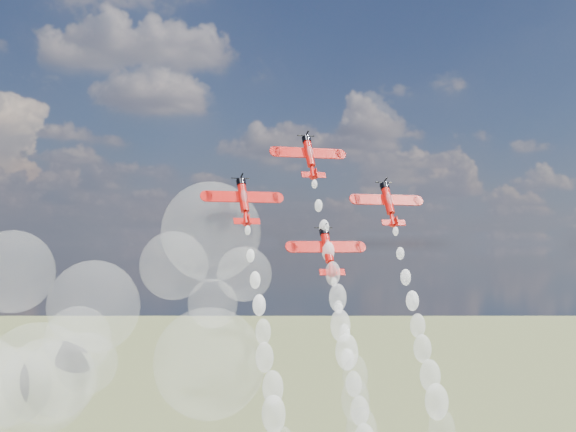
# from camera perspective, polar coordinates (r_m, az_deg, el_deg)

# --- Properties ---
(plane_lead) EXTENTS (13.59, 6.88, 8.98)m
(plane_lead) POSITION_cam_1_polar(r_m,az_deg,el_deg) (155.49, 1.54, 4.30)
(plane_lead) COLOR red
(plane_lead) RESTS_ON ground
(plane_left) EXTENTS (13.59, 6.88, 8.98)m
(plane_left) POSITION_cam_1_polar(r_m,az_deg,el_deg) (145.76, -3.18, 1.13)
(plane_left) COLOR red
(plane_left) RESTS_ON ground
(plane_right) EXTENTS (13.59, 6.88, 8.98)m
(plane_right) POSITION_cam_1_polar(r_m,az_deg,el_deg) (156.39, 7.16, 0.93)
(plane_right) COLOR red
(plane_right) RESTS_ON ground
(plane_slot) EXTENTS (13.59, 6.88, 8.98)m
(plane_slot) POSITION_cam_1_polar(r_m,az_deg,el_deg) (145.97, 2.84, -2.46)
(plane_slot) COLOR red
(plane_slot) RESTS_ON ground
(smoke_trail_lead) EXTENTS (5.68, 26.41, 49.18)m
(smoke_trail_lead) POSITION_cam_1_polar(r_m,az_deg,el_deg) (137.23, 4.74, -12.46)
(smoke_trail_lead) COLOR white
(smoke_trail_lead) RESTS_ON plane_lead
(drifted_smoke_cloud) EXTENTS (68.61, 38.24, 49.58)m
(drifted_smoke_cloud) POSITION_cam_1_polar(r_m,az_deg,el_deg) (157.72, -13.12, -8.33)
(drifted_smoke_cloud) COLOR white
(drifted_smoke_cloud) RESTS_ON ground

